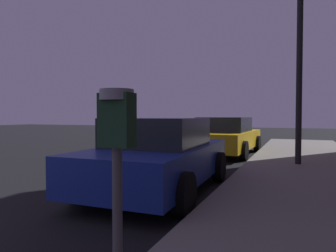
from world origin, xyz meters
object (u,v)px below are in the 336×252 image
at_px(car_yellow_cab, 226,136).
at_px(street_lamp, 300,34).
at_px(parking_meter, 117,154).
at_px(car_blue, 159,155).

bearing_deg(car_yellow_cab, street_lamp, -43.41).
bearing_deg(parking_meter, street_lamp, 82.58).
height_order(car_blue, street_lamp, street_lamp).
height_order(parking_meter, car_blue, parking_meter).
distance_m(car_blue, car_yellow_cab, 6.09).
distance_m(parking_meter, street_lamp, 8.01).
height_order(parking_meter, street_lamp, street_lamp).
distance_m(parking_meter, car_blue, 4.20).
height_order(car_yellow_cab, street_lamp, street_lamp).
bearing_deg(car_blue, street_lamp, 55.58).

